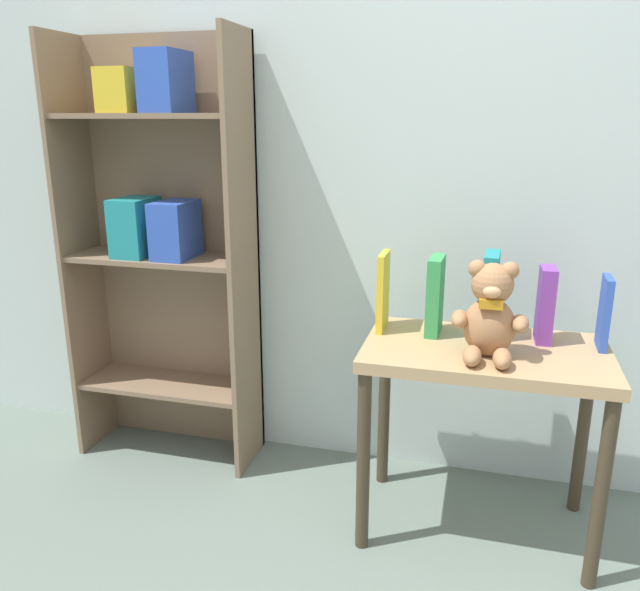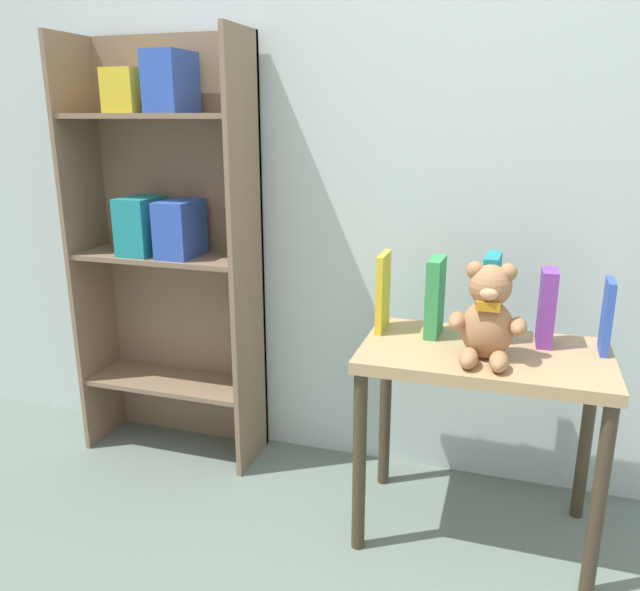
{
  "view_description": "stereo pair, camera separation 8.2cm",
  "coord_description": "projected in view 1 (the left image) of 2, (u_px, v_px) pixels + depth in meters",
  "views": [
    {
      "loc": [
        0.2,
        -0.67,
        1.27
      ],
      "look_at": [
        -0.3,
        1.17,
        0.72
      ],
      "focal_mm": 35.0,
      "sensor_mm": 36.0,
      "label": 1
    },
    {
      "loc": [
        0.28,
        -0.64,
        1.27
      ],
      "look_at": [
        -0.3,
        1.17,
        0.72
      ],
      "focal_mm": 35.0,
      "sensor_mm": 36.0,
      "label": 2
    }
  ],
  "objects": [
    {
      "name": "display_table",
      "position": [
        484.0,
        377.0,
        1.86
      ],
      "size": [
        0.71,
        0.43,
        0.61
      ],
      "color": "tan",
      "rests_on": "ground_plane"
    },
    {
      "name": "book_standing_purple",
      "position": [
        545.0,
        305.0,
        1.85
      ],
      "size": [
        0.05,
        0.1,
        0.23
      ],
      "primitive_type": "cube",
      "rotation": [
        0.0,
        0.0,
        0.03
      ],
      "color": "purple",
      "rests_on": "display_table"
    },
    {
      "name": "book_standing_blue",
      "position": [
        605.0,
        313.0,
        1.8
      ],
      "size": [
        0.02,
        0.11,
        0.21
      ],
      "primitive_type": "cube",
      "rotation": [
        0.0,
        0.0,
        -0.03
      ],
      "color": "#2D51B7",
      "rests_on": "display_table"
    },
    {
      "name": "book_standing_green",
      "position": [
        435.0,
        296.0,
        1.92
      ],
      "size": [
        0.05,
        0.13,
        0.24
      ],
      "primitive_type": "cube",
      "rotation": [
        0.0,
        0.0,
        -0.05
      ],
      "color": "#33934C",
      "rests_on": "display_table"
    },
    {
      "name": "wall_back",
      "position": [
        432.0,
        121.0,
        2.06
      ],
      "size": [
        4.8,
        0.06,
        2.5
      ],
      "color": "silver",
      "rests_on": "ground_plane"
    },
    {
      "name": "book_standing_teal",
      "position": [
        490.0,
        295.0,
        1.9
      ],
      "size": [
        0.05,
        0.14,
        0.26
      ],
      "primitive_type": "cube",
      "rotation": [
        0.0,
        0.0,
        -0.05
      ],
      "color": "teal",
      "rests_on": "display_table"
    },
    {
      "name": "teddy_bear",
      "position": [
        490.0,
        314.0,
        1.73
      ],
      "size": [
        0.21,
        0.19,
        0.28
      ],
      "color": "#A8754C",
      "rests_on": "display_table"
    },
    {
      "name": "bookshelf_side",
      "position": [
        163.0,
        230.0,
        2.26
      ],
      "size": [
        0.67,
        0.26,
        1.55
      ],
      "color": "#7F664C",
      "rests_on": "ground_plane"
    },
    {
      "name": "book_standing_yellow",
      "position": [
        383.0,
        291.0,
        1.96
      ],
      "size": [
        0.02,
        0.13,
        0.25
      ],
      "primitive_type": "cube",
      "rotation": [
        0.0,
        0.0,
        0.0
      ],
      "color": "gold",
      "rests_on": "display_table"
    }
  ]
}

